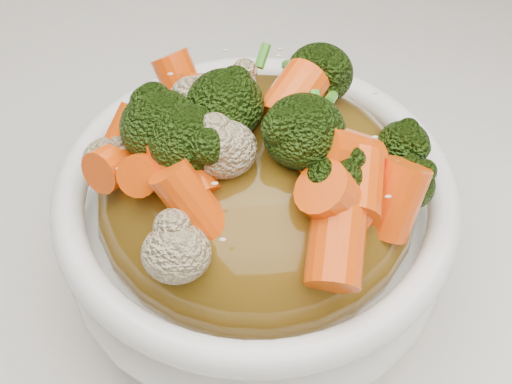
{
  "coord_description": "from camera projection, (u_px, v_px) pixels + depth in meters",
  "views": [
    {
      "loc": [
        -0.05,
        -0.25,
        1.14
      ],
      "look_at": [
        -0.03,
        0.02,
        0.83
      ],
      "focal_mm": 50.0,
      "sensor_mm": 36.0,
      "label": 1
    }
  ],
  "objects": [
    {
      "name": "sesame_seeds",
      "position": [
        256.0,
        109.0,
        0.36
      ],
      "size": [
        0.19,
        0.19,
        0.01
      ],
      "primitive_type": null,
      "rotation": [
        0.0,
        0.0,
        -0.15
      ],
      "color": "beige",
      "rests_on": "sauce_base"
    },
    {
      "name": "broccoli",
      "position": [
        256.0,
        112.0,
        0.37
      ],
      "size": [
        0.21,
        0.21,
        0.05
      ],
      "primitive_type": null,
      "rotation": [
        0.0,
        0.0,
        -0.15
      ],
      "color": "black",
      "rests_on": "sauce_base"
    },
    {
      "name": "sauce_base",
      "position": [
        256.0,
        196.0,
        0.42
      ],
      "size": [
        0.21,
        0.21,
        0.1
      ],
      "primitive_type": "ellipsoid",
      "rotation": [
        0.0,
        0.0,
        -0.15
      ],
      "color": "brown",
      "rests_on": "bowl"
    },
    {
      "name": "scallions",
      "position": [
        256.0,
        109.0,
        0.36
      ],
      "size": [
        0.16,
        0.16,
        0.02
      ],
      "primitive_type": null,
      "rotation": [
        0.0,
        0.0,
        -0.15
      ],
      "color": "#3A9221",
      "rests_on": "sauce_base"
    },
    {
      "name": "carrots",
      "position": [
        256.0,
        111.0,
        0.37
      ],
      "size": [
        0.21,
        0.21,
        0.05
      ],
      "primitive_type": null,
      "rotation": [
        0.0,
        0.0,
        -0.15
      ],
      "color": "#FF5208",
      "rests_on": "sauce_base"
    },
    {
      "name": "cauliflower",
      "position": [
        256.0,
        115.0,
        0.37
      ],
      "size": [
        0.21,
        0.21,
        0.04
      ],
      "primitive_type": null,
      "rotation": [
        0.0,
        0.0,
        -0.15
      ],
      "color": "#D0BB8E",
      "rests_on": "sauce_base"
    },
    {
      "name": "bowl",
      "position": [
        256.0,
        229.0,
        0.44
      ],
      "size": [
        0.26,
        0.26,
        0.09
      ],
      "primitive_type": null,
      "rotation": [
        0.0,
        0.0,
        -0.15
      ],
      "color": "white",
      "rests_on": "tablecloth"
    },
    {
      "name": "tablecloth",
      "position": [
        298.0,
        306.0,
        0.48
      ],
      "size": [
        1.2,
        0.8,
        0.04
      ],
      "primitive_type": "cube",
      "color": "silver",
      "rests_on": "dining_table"
    }
  ]
}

